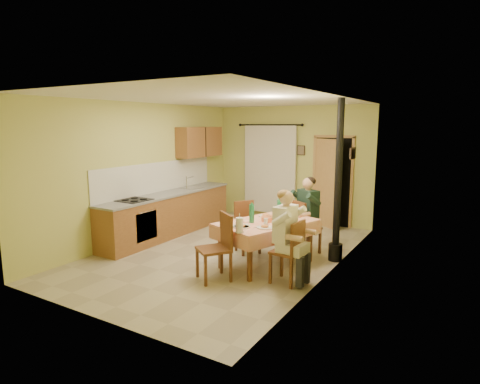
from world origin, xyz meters
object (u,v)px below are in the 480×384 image
Objects in this scene: dining_table at (266,243)px; chair_left at (247,237)px; man_far at (307,206)px; stove_flue at (337,203)px; chair_far at (305,237)px; chair_right at (287,264)px; man_right at (287,226)px; chair_near at (215,261)px.

chair_left is at bearing 163.89° from dining_table.
man_far is 0.50× the size of stove_flue.
chair_far is 1.54m from chair_right.
man_far reaches higher than chair_left.
dining_table is at bearing -138.36° from stove_flue.
man_right is (-0.01, 0.00, 0.59)m from chair_right.
chair_left is at bearing 56.05° from man_right.
chair_near is at bearing 118.25° from chair_right.
chair_near reaches higher than chair_far.
chair_far reaches higher than chair_right.
dining_table is 1.03m from chair_far.
chair_near is (-0.39, -0.98, -0.09)m from dining_table.
chair_far is 1.65m from man_right.
dining_table is at bearing -75.97° from chair_near.
stove_flue is at bearing 61.07° from dining_table.
chair_far is 2.08m from chair_near.
stove_flue reaches higher than man_far.
stove_flue is (0.93, 0.83, 0.64)m from dining_table.
man_far is 1.00× the size of man_right.
chair_near is 1.08× the size of chair_left.
chair_left is at bearing -119.03° from man_far.
man_far is (0.32, 0.99, 0.50)m from dining_table.
dining_table is 1.37× the size of man_far.
man_right is (1.00, 0.45, 0.59)m from chair_near.
stove_flue is at bearing -8.45° from chair_right.
stove_flue is (0.32, 1.36, 0.15)m from man_right.
chair_left is 1.24m from man_far.
chair_near is 2.36m from stove_flue.
dining_table is 0.82m from chair_right.
dining_table is 1.15m from man_far.
stove_flue is at bearing 17.47° from chair_far.
chair_right is 0.35× the size of stove_flue.
chair_left is 0.68× the size of man_right.
dining_table is 1.06m from chair_near.
chair_near is at bearing -78.77° from chair_far.
man_right reaches higher than chair_far.
stove_flue is at bearing 16.24° from man_far.
man_right is at bearing 87.58° from chair_left.
dining_table is at bearing -76.75° from chair_far.
chair_far is at bearing -74.00° from chair_near.
chair_near is 0.74× the size of man_right.
chair_far is 0.59m from man_far.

